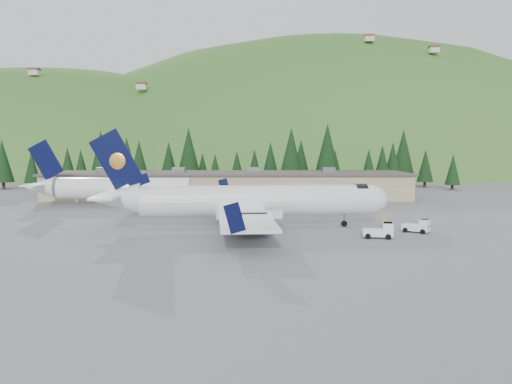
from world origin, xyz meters
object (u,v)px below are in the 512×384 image
object	(u,v)px
second_airliner	(107,188)
terminal_building	(229,185)
ramp_worker	(384,222)
airliner	(248,202)
baggage_tug_a	(381,231)
baggage_tug_b	(418,226)

from	to	relation	value
second_airliner	terminal_building	world-z (taller)	second_airliner
second_airliner	ramp_worker	xyz separation A→B (m)	(40.72, -22.88, -2.47)
airliner	second_airliner	size ratio (longest dim) A/B	1.36
second_airliner	ramp_worker	size ratio (longest dim) A/B	16.17
airliner	ramp_worker	distance (m)	17.08
terminal_building	baggage_tug_a	bearing A→B (deg)	-67.46
terminal_building	baggage_tug_b	bearing A→B (deg)	-59.84
airliner	second_airliner	world-z (taller)	airliner
terminal_building	second_airliner	bearing A→B (deg)	-141.22
baggage_tug_b	ramp_worker	distance (m)	4.39
airliner	terminal_building	world-z (taller)	airliner
baggage_tug_b	airliner	bearing A→B (deg)	-155.70
terminal_building	airliner	bearing A→B (deg)	-84.12
baggage_tug_a	terminal_building	world-z (taller)	terminal_building
terminal_building	ramp_worker	world-z (taller)	terminal_building
baggage_tug_a	baggage_tug_b	world-z (taller)	baggage_tug_a
second_airliner	ramp_worker	bearing A→B (deg)	-29.33
baggage_tug_a	airliner	bearing A→B (deg)	165.57
airliner	second_airliner	distance (m)	32.49
baggage_tug_a	terminal_building	xyz separation A→B (m)	(-18.76, 45.20, 1.84)
airliner	ramp_worker	world-z (taller)	airliner
airliner	terminal_building	distance (m)	38.29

